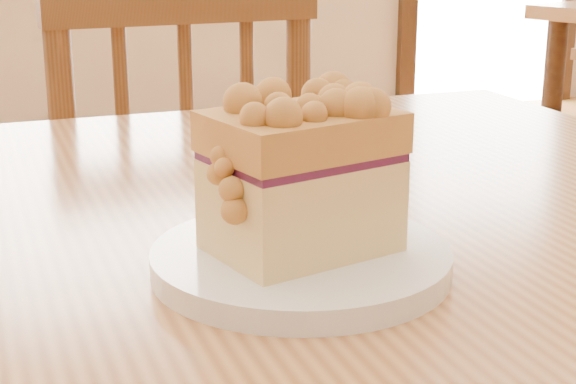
# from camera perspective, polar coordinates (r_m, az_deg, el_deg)

# --- Properties ---
(cafe_table_main) EXTENTS (1.25, 0.88, 0.75)m
(cafe_table_main) POSITION_cam_1_polar(r_m,az_deg,el_deg) (0.72, -11.88, -9.49)
(cafe_table_main) COLOR tan
(cafe_table_main) RESTS_ON ground
(cafe_chair_main) EXTENTS (0.46, 0.46, 0.91)m
(cafe_chair_main) POSITION_cam_1_polar(r_m,az_deg,el_deg) (1.43, -7.93, -4.17)
(cafe_chair_main) COLOR brown
(cafe_chair_main) RESTS_ON ground
(plate) EXTENTS (0.20, 0.20, 0.02)m
(plate) POSITION_cam_1_polar(r_m,az_deg,el_deg) (0.58, 0.83, -4.48)
(plate) COLOR white
(plate) RESTS_ON cafe_table_main
(cake_slice) EXTENTS (0.13, 0.11, 0.11)m
(cake_slice) POSITION_cam_1_polar(r_m,az_deg,el_deg) (0.56, 0.96, 1.49)
(cake_slice) COLOR #DFCD7E
(cake_slice) RESTS_ON plate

